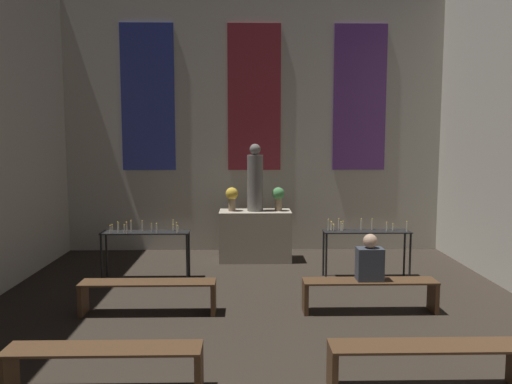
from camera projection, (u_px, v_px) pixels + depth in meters
name	position (u px, v px, depth m)	size (l,w,h in m)	color
wall_back	(254.00, 122.00, 10.63)	(8.22, 0.16, 5.45)	beige
altar	(255.00, 236.00, 9.89)	(1.41, 0.67, 0.99)	#ADA38E
statue	(255.00, 180.00, 9.77)	(0.31, 0.31, 1.32)	slate
flower_vase_left	(232.00, 196.00, 9.79)	(0.25, 0.25, 0.47)	#937A5B
flower_vase_right	(278.00, 196.00, 9.81)	(0.25, 0.25, 0.47)	#937A5B
candle_rack_left	(146.00, 238.00, 8.51)	(1.49, 0.36, 1.03)	black
candle_rack_right	(366.00, 237.00, 8.60)	(1.49, 0.36, 1.03)	black
pew_second_left	(104.00, 360.00, 4.72)	(1.86, 0.36, 0.45)	#4C331E
pew_second_right	(426.00, 357.00, 4.78)	(1.86, 0.36, 0.45)	#4C331E
pew_back_left	(148.00, 290.00, 6.88)	(1.86, 0.36, 0.45)	#4C331E
pew_back_right	(370.00, 289.00, 6.95)	(1.86, 0.36, 0.45)	#4C331E
person_seated	(370.00, 260.00, 6.90)	(0.36, 0.24, 0.65)	#383D47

